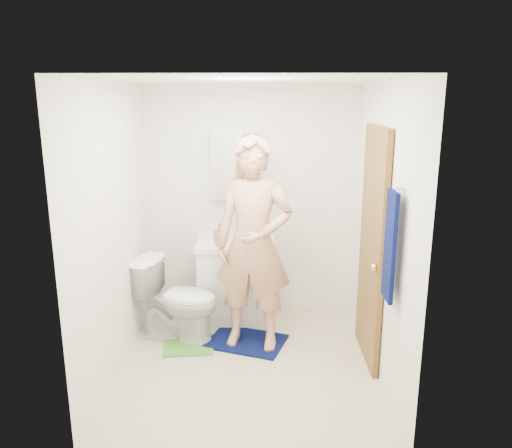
{
  "coord_description": "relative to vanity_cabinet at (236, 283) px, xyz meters",
  "views": [
    {
      "loc": [
        0.13,
        -3.97,
        2.28
      ],
      "look_at": [
        0.07,
        0.25,
        1.2
      ],
      "focal_mm": 35.0,
      "sensor_mm": 36.0,
      "label": 1
    }
  ],
  "objects": [
    {
      "name": "wall_back",
      "position": [
        0.15,
        0.3,
        0.8
      ],
      "size": [
        2.2,
        0.02,
        2.4
      ],
      "primitive_type": "cube",
      "color": "white",
      "rests_on": "ground"
    },
    {
      "name": "faucet",
      "position": [
        0.0,
        0.18,
        0.51
      ],
      "size": [
        0.03,
        0.03,
        0.12
      ],
      "primitive_type": "cylinder",
      "color": "silver",
      "rests_on": "countertop"
    },
    {
      "name": "wall_right",
      "position": [
        1.26,
        -0.91,
        0.8
      ],
      "size": [
        0.02,
        2.4,
        2.4
      ],
      "primitive_type": "cube",
      "color": "white",
      "rests_on": "ground"
    },
    {
      "name": "wall_front",
      "position": [
        0.15,
        -2.12,
        0.8
      ],
      "size": [
        2.2,
        0.02,
        2.4
      ],
      "primitive_type": "cube",
      "color": "white",
      "rests_on": "ground"
    },
    {
      "name": "towel_hook",
      "position": [
        1.22,
        -1.48,
        1.27
      ],
      "size": [
        0.06,
        0.02,
        0.02
      ],
      "primitive_type": "cylinder",
      "rotation": [
        0.0,
        1.57,
        0.0
      ],
      "color": "silver",
      "rests_on": "wall_right"
    },
    {
      "name": "countertop",
      "position": [
        0.0,
        0.0,
        0.43
      ],
      "size": [
        0.79,
        0.59,
        0.05
      ],
      "primitive_type": "cube",
      "color": "white",
      "rests_on": "vanity_cabinet"
    },
    {
      "name": "vanity_cabinet",
      "position": [
        0.0,
        0.0,
        0.0
      ],
      "size": [
        0.75,
        0.55,
        0.8
      ],
      "primitive_type": "cube",
      "color": "white",
      "rests_on": "floor"
    },
    {
      "name": "ceiling",
      "position": [
        0.15,
        -0.91,
        2.01
      ],
      "size": [
        2.2,
        2.4,
        0.02
      ],
      "primitive_type": "cube",
      "color": "white",
      "rests_on": "ground"
    },
    {
      "name": "sink_basin",
      "position": [
        0.0,
        0.0,
        0.44
      ],
      "size": [
        0.4,
        0.4,
        0.03
      ],
      "primitive_type": "cylinder",
      "color": "white",
      "rests_on": "countertop"
    },
    {
      "name": "wall_left",
      "position": [
        -0.96,
        -0.91,
        0.8
      ],
      "size": [
        0.02,
        2.4,
        2.4
      ],
      "primitive_type": "cube",
      "color": "white",
      "rests_on": "ground"
    },
    {
      "name": "man",
      "position": [
        0.19,
        -0.6,
        0.59
      ],
      "size": [
        0.79,
        0.59,
        1.94
      ],
      "primitive_type": "imported",
      "rotation": [
        0.0,
        0.0,
        -0.2
      ],
      "color": "tan",
      "rests_on": "bath_mat"
    },
    {
      "name": "floor",
      "position": [
        0.15,
        -0.91,
        -0.41
      ],
      "size": [
        2.2,
        2.4,
        0.02
      ],
      "primitive_type": "cube",
      "color": "beige",
      "rests_on": "ground"
    },
    {
      "name": "toilet",
      "position": [
        -0.54,
        -0.45,
        -0.0
      ],
      "size": [
        0.87,
        0.64,
        0.8
      ],
      "primitive_type": "imported",
      "rotation": [
        0.0,
        0.0,
        1.31
      ],
      "color": "white",
      "rests_on": "floor"
    },
    {
      "name": "soap_dispenser",
      "position": [
        -0.16,
        -0.07,
        0.55
      ],
      "size": [
        0.12,
        0.12,
        0.2
      ],
      "primitive_type": "imported",
      "rotation": [
        0.0,
        0.0,
        -0.43
      ],
      "color": "#C55C6A",
      "rests_on": "countertop"
    },
    {
      "name": "door_knob",
      "position": [
        1.18,
        -1.08,
        0.55
      ],
      "size": [
        0.07,
        0.07,
        0.07
      ],
      "primitive_type": "sphere",
      "color": "gold",
      "rests_on": "door"
    },
    {
      "name": "door",
      "position": [
        1.22,
        -0.76,
        0.62
      ],
      "size": [
        0.05,
        0.8,
        2.05
      ],
      "primitive_type": "cube",
      "color": "brown",
      "rests_on": "ground"
    },
    {
      "name": "mirror_panel",
      "position": [
        0.0,
        0.16,
        1.2
      ],
      "size": [
        0.46,
        0.01,
        0.66
      ],
      "primitive_type": "cube",
      "color": "white",
      "rests_on": "wall_back"
    },
    {
      "name": "towel",
      "position": [
        1.18,
        -1.48,
        0.85
      ],
      "size": [
        0.03,
        0.24,
        0.8
      ],
      "primitive_type": "cube",
      "color": "#070F43",
      "rests_on": "wall_right"
    },
    {
      "name": "bath_mat",
      "position": [
        0.12,
        -0.54,
        -0.39
      ],
      "size": [
        0.83,
        0.7,
        0.02
      ],
      "primitive_type": "cube",
      "rotation": [
        0.0,
        0.0,
        -0.33
      ],
      "color": "#070F43",
      "rests_on": "floor"
    },
    {
      "name": "green_rug",
      "position": [
        -0.42,
        -0.64,
        -0.39
      ],
      "size": [
        0.49,
        0.43,
        0.02
      ],
      "primitive_type": "cube",
      "rotation": [
        0.0,
        0.0,
        0.11
      ],
      "color": "#4F9C34",
      "rests_on": "floor"
    },
    {
      "name": "toothbrush_cup",
      "position": [
        0.27,
        0.07,
        0.49
      ],
      "size": [
        0.14,
        0.14,
        0.09
      ],
      "primitive_type": "imported",
      "rotation": [
        0.0,
        0.0,
        -0.28
      ],
      "color": "#724291",
      "rests_on": "countertop"
    },
    {
      "name": "medicine_cabinet",
      "position": [
        0.0,
        0.22,
        1.2
      ],
      "size": [
        0.5,
        0.12,
        0.7
      ],
      "primitive_type": "cube",
      "color": "white",
      "rests_on": "wall_back"
    }
  ]
}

